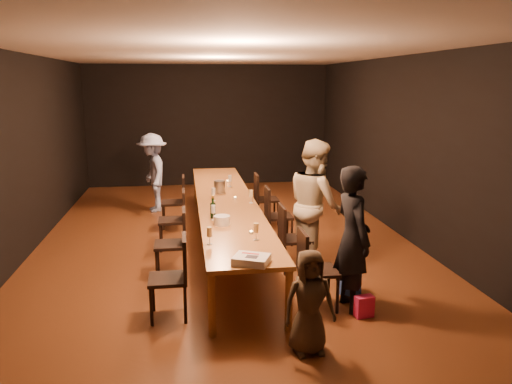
{
  "coord_description": "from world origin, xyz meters",
  "views": [
    {
      "loc": [
        -0.63,
        -7.62,
        2.56
      ],
      "look_at": [
        0.39,
        -0.61,
        1.0
      ],
      "focal_mm": 35.0,
      "sensor_mm": 36.0,
      "label": 1
    }
  ],
  "objects": [
    {
      "name": "ground",
      "position": [
        0.0,
        0.0,
        0.0
      ],
      "size": [
        10.0,
        10.0,
        0.0
      ],
      "primitive_type": "plane",
      "color": "#4E2813",
      "rests_on": "ground"
    },
    {
      "name": "room_shell",
      "position": [
        0.0,
        0.0,
        2.08
      ],
      "size": [
        6.04,
        10.04,
        3.02
      ],
      "color": "black",
      "rests_on": "ground"
    },
    {
      "name": "table",
      "position": [
        0.0,
        0.0,
        0.7
      ],
      "size": [
        0.9,
        6.0,
        0.75
      ],
      "color": "#98622C",
      "rests_on": "ground"
    },
    {
      "name": "chair_right_0",
      "position": [
        0.85,
        -2.4,
        0.47
      ],
      "size": [
        0.42,
        0.42,
        0.93
      ],
      "primitive_type": null,
      "rotation": [
        0.0,
        0.0,
        -1.57
      ],
      "color": "black",
      "rests_on": "ground"
    },
    {
      "name": "chair_right_1",
      "position": [
        0.85,
        -1.2,
        0.47
      ],
      "size": [
        0.42,
        0.42,
        0.93
      ],
      "primitive_type": null,
      "rotation": [
        0.0,
        0.0,
        -1.57
      ],
      "color": "black",
      "rests_on": "ground"
    },
    {
      "name": "chair_right_2",
      "position": [
        0.85,
        0.0,
        0.47
      ],
      "size": [
        0.42,
        0.42,
        0.93
      ],
      "primitive_type": null,
      "rotation": [
        0.0,
        0.0,
        -1.57
      ],
      "color": "black",
      "rests_on": "ground"
    },
    {
      "name": "chair_right_3",
      "position": [
        0.85,
        1.2,
        0.47
      ],
      "size": [
        0.42,
        0.42,
        0.93
      ],
      "primitive_type": null,
      "rotation": [
        0.0,
        0.0,
        -1.57
      ],
      "color": "black",
      "rests_on": "ground"
    },
    {
      "name": "chair_left_0",
      "position": [
        -0.85,
        -2.4,
        0.47
      ],
      "size": [
        0.42,
        0.42,
        0.93
      ],
      "primitive_type": null,
      "rotation": [
        0.0,
        0.0,
        1.57
      ],
      "color": "black",
      "rests_on": "ground"
    },
    {
      "name": "chair_left_1",
      "position": [
        -0.85,
        -1.2,
        0.47
      ],
      "size": [
        0.42,
        0.42,
        0.93
      ],
      "primitive_type": null,
      "rotation": [
        0.0,
        0.0,
        1.57
      ],
      "color": "black",
      "rests_on": "ground"
    },
    {
      "name": "chair_left_2",
      "position": [
        -0.85,
        0.0,
        0.47
      ],
      "size": [
        0.42,
        0.42,
        0.93
      ],
      "primitive_type": null,
      "rotation": [
        0.0,
        0.0,
        1.57
      ],
      "color": "black",
      "rests_on": "ground"
    },
    {
      "name": "chair_left_3",
      "position": [
        -0.85,
        1.2,
        0.47
      ],
      "size": [
        0.42,
        0.42,
        0.93
      ],
      "primitive_type": null,
      "rotation": [
        0.0,
        0.0,
        1.57
      ],
      "color": "black",
      "rests_on": "ground"
    },
    {
      "name": "woman_birthday",
      "position": [
        1.23,
        -2.45,
        0.84
      ],
      "size": [
        0.47,
        0.65,
        1.67
      ],
      "primitive_type": "imported",
      "rotation": [
        0.0,
        0.0,
        1.68
      ],
      "color": "black",
      "rests_on": "ground"
    },
    {
      "name": "woman_tan",
      "position": [
        1.15,
        -1.1,
        0.91
      ],
      "size": [
        0.79,
        0.96,
        1.81
      ],
      "primitive_type": "imported",
      "rotation": [
        0.0,
        0.0,
        1.69
      ],
      "color": "beige",
      "rests_on": "ground"
    },
    {
      "name": "man_blue",
      "position": [
        -1.26,
        2.42,
        0.79
      ],
      "size": [
        0.78,
        1.12,
        1.58
      ],
      "primitive_type": "imported",
      "rotation": [
        0.0,
        0.0,
        -1.37
      ],
      "color": "#7F92C4",
      "rests_on": "ground"
    },
    {
      "name": "child",
      "position": [
        0.51,
        -3.33,
        0.52
      ],
      "size": [
        0.53,
        0.37,
        1.03
      ],
      "primitive_type": "imported",
      "rotation": [
        0.0,
        0.0,
        0.08
      ],
      "color": "#433525",
      "rests_on": "ground"
    },
    {
      "name": "gift_bag_red",
      "position": [
        1.3,
        -2.7,
        0.12
      ],
      "size": [
        0.22,
        0.15,
        0.24
      ],
      "primitive_type": "cube",
      "rotation": [
        0.0,
        0.0,
        0.17
      ],
      "color": "#DF2164",
      "rests_on": "ground"
    },
    {
      "name": "gift_bag_blue",
      "position": [
        1.34,
        -2.08,
        0.16
      ],
      "size": [
        0.29,
        0.24,
        0.31
      ],
      "primitive_type": "cube",
      "rotation": [
        0.0,
        0.0,
        0.33
      ],
      "color": "#274DAC",
      "rests_on": "ground"
    },
    {
      "name": "birthday_cake",
      "position": [
        0.02,
        -2.84,
        0.79
      ],
      "size": [
        0.44,
        0.4,
        0.08
      ],
      "rotation": [
        0.0,
        0.0,
        -0.42
      ],
      "color": "white",
      "rests_on": "table"
    },
    {
      "name": "plate_stack",
      "position": [
        -0.17,
        -1.38,
        0.81
      ],
      "size": [
        0.26,
        0.26,
        0.12
      ],
      "primitive_type": "cylinder",
      "rotation": [
        0.0,
        0.0,
        0.23
      ],
      "color": "white",
      "rests_on": "table"
    },
    {
      "name": "champagne_bottle",
      "position": [
        -0.27,
        -1.02,
        0.91
      ],
      "size": [
        0.08,
        0.08,
        0.31
      ],
      "primitive_type": null,
      "rotation": [
        0.0,
        0.0,
        0.03
      ],
      "color": "black",
      "rests_on": "table"
    },
    {
      "name": "ice_bucket",
      "position": [
        -0.06,
        0.55,
        0.85
      ],
      "size": [
        0.2,
        0.2,
        0.21
      ],
      "primitive_type": "cylinder",
      "rotation": [
        0.0,
        0.0,
        -0.08
      ],
      "color": "#A5A4A9",
      "rests_on": "table"
    },
    {
      "name": "wineglass_0",
      "position": [
        -0.37,
        -2.17,
        0.85
      ],
      "size": [
        0.06,
        0.06,
        0.21
      ],
      "primitive_type": null,
      "color": "beige",
      "rests_on": "table"
    },
    {
      "name": "wineglass_1",
      "position": [
        0.17,
        -2.09,
        0.85
      ],
      "size": [
        0.06,
        0.06,
        0.21
      ],
      "primitive_type": null,
      "color": "beige",
      "rests_on": "table"
    },
    {
      "name": "wineglass_2",
      "position": [
        -0.27,
        -1.13,
        0.85
      ],
      "size": [
        0.06,
        0.06,
        0.21
      ],
      "primitive_type": null,
      "color": "silver",
      "rests_on": "table"
    },
    {
      "name": "wineglass_3",
      "position": [
        0.36,
        -0.26,
        0.85
      ],
      "size": [
        0.06,
        0.06,
        0.21
      ],
      "primitive_type": null,
      "color": "beige",
      "rests_on": "table"
    },
    {
      "name": "wineglass_4",
      "position": [
        -0.2,
        -0.03,
        0.85
      ],
      "size": [
        0.06,
        0.06,
        0.21
      ],
      "primitive_type": null,
      "color": "silver",
      "rests_on": "table"
    },
    {
      "name": "wineglass_5",
      "position": [
        0.16,
        1.02,
        0.85
      ],
      "size": [
        0.06,
        0.06,
        0.21
      ],
      "primitive_type": null,
      "color": "silver",
      "rests_on": "table"
    },
    {
      "name": "tealight_near",
      "position": [
        0.15,
        -1.83,
        0.77
      ],
      "size": [
        0.05,
        0.05,
        0.03
      ],
      "primitive_type": "cylinder",
      "color": "#B2B7B2",
      "rests_on": "table"
    },
    {
      "name": "tealight_mid",
      "position": [
        0.15,
        0.06,
        0.77
      ],
      "size": [
        0.05,
        0.05,
        0.03
      ],
      "primitive_type": "cylinder",
      "color": "#B2B7B2",
      "rests_on": "table"
    },
    {
      "name": "tealight_far",
      "position": [
        0.15,
        1.41,
        0.77
      ],
      "size": [
        0.05,
        0.05,
        0.03
      ],
      "primitive_type": "cylinder",
      "color": "#B2B7B2",
      "rests_on": "table"
    }
  ]
}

